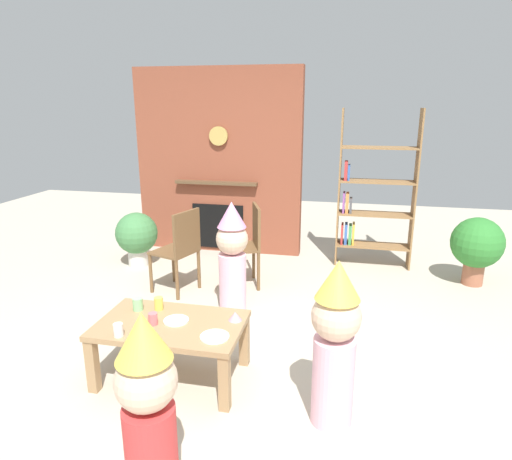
% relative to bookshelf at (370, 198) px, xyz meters
% --- Properties ---
extents(ground_plane, '(12.00, 12.00, 0.00)m').
position_rel_bookshelf_xyz_m(ground_plane, '(-1.13, -2.40, -0.85)').
color(ground_plane, '#BCB29E').
extents(brick_fireplace_feature, '(2.20, 0.28, 2.40)m').
position_rel_bookshelf_xyz_m(brick_fireplace_feature, '(-1.95, 0.20, 0.34)').
color(brick_fireplace_feature, brown).
rests_on(brick_fireplace_feature, ground_plane).
extents(bookshelf, '(0.90, 0.28, 1.90)m').
position_rel_bookshelf_xyz_m(bookshelf, '(0.00, 0.00, 0.00)').
color(bookshelf, olive).
rests_on(bookshelf, ground_plane).
extents(coffee_table, '(1.04, 0.64, 0.44)m').
position_rel_bookshelf_xyz_m(coffee_table, '(-1.44, -2.78, -0.48)').
color(coffee_table, '#9E7A51').
rests_on(coffee_table, ground_plane).
extents(paper_cup_near_left, '(0.07, 0.07, 0.10)m').
position_rel_bookshelf_xyz_m(paper_cup_near_left, '(-1.75, -2.64, -0.36)').
color(paper_cup_near_left, '#8CD18C').
rests_on(paper_cup_near_left, coffee_table).
extents(paper_cup_near_right, '(0.06, 0.06, 0.09)m').
position_rel_bookshelf_xyz_m(paper_cup_near_right, '(-1.55, -2.83, -0.37)').
color(paper_cup_near_right, '#E5666B').
rests_on(paper_cup_near_right, coffee_table).
extents(paper_cup_center, '(0.06, 0.06, 0.09)m').
position_rel_bookshelf_xyz_m(paper_cup_center, '(-1.70, -3.04, -0.36)').
color(paper_cup_center, silver).
rests_on(paper_cup_center, coffee_table).
extents(paper_cup_far_left, '(0.07, 0.07, 0.10)m').
position_rel_bookshelf_xyz_m(paper_cup_far_left, '(-1.60, -2.60, -0.36)').
color(paper_cup_far_left, '#F2CC4C').
rests_on(paper_cup_far_left, coffee_table).
extents(paper_plate_front, '(0.20, 0.20, 0.01)m').
position_rel_bookshelf_xyz_m(paper_plate_front, '(-1.07, -2.92, -0.40)').
color(paper_plate_front, white).
rests_on(paper_plate_front, coffee_table).
extents(paper_plate_rear, '(0.18, 0.18, 0.01)m').
position_rel_bookshelf_xyz_m(paper_plate_rear, '(-1.40, -2.75, -0.40)').
color(paper_plate_rear, white).
rests_on(paper_plate_rear, coffee_table).
extents(birthday_cake_slice, '(0.10, 0.10, 0.07)m').
position_rel_bookshelf_xyz_m(birthday_cake_slice, '(-0.99, -2.65, -0.38)').
color(birthday_cake_slice, pink).
rests_on(birthday_cake_slice, coffee_table).
extents(table_fork, '(0.14, 0.07, 0.01)m').
position_rel_bookshelf_xyz_m(table_fork, '(-1.54, -2.96, -0.41)').
color(table_fork, silver).
rests_on(table_fork, coffee_table).
extents(child_with_cone_hat, '(0.29, 0.29, 1.06)m').
position_rel_bookshelf_xyz_m(child_with_cone_hat, '(-1.11, -3.83, -0.29)').
color(child_with_cone_hat, '#D13838').
rests_on(child_with_cone_hat, ground_plane).
extents(child_in_pink, '(0.30, 0.30, 1.08)m').
position_rel_bookshelf_xyz_m(child_in_pink, '(-0.27, -3.02, -0.28)').
color(child_in_pink, '#EAB2C6').
rests_on(child_in_pink, ground_plane).
extents(child_by_the_chairs, '(0.30, 0.30, 1.09)m').
position_rel_bookshelf_xyz_m(child_by_the_chairs, '(-1.29, -1.63, -0.28)').
color(child_by_the_chairs, '#EAB2C6').
rests_on(child_by_the_chairs, ground_plane).
extents(dining_chair_left, '(0.51, 0.51, 0.90)m').
position_rel_bookshelf_xyz_m(dining_chair_left, '(-1.93, -1.31, -0.34)').
color(dining_chair_left, brown).
rests_on(dining_chair_left, ground_plane).
extents(dining_chair_middle, '(0.52, 0.52, 0.90)m').
position_rel_bookshelf_xyz_m(dining_chair_middle, '(-1.29, -0.96, -0.34)').
color(dining_chair_middle, brown).
rests_on(dining_chair_middle, ground_plane).
extents(potted_plant_tall, '(0.56, 0.56, 0.76)m').
position_rel_bookshelf_xyz_m(potted_plant_tall, '(1.16, -0.42, -0.39)').
color(potted_plant_tall, '#9E5B42').
rests_on(potted_plant_tall, ground_plane).
extents(potted_plant_short, '(0.51, 0.51, 0.67)m').
position_rel_bookshelf_xyz_m(potted_plant_short, '(-2.77, -0.64, -0.46)').
color(potted_plant_short, beige).
rests_on(potted_plant_short, ground_plane).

